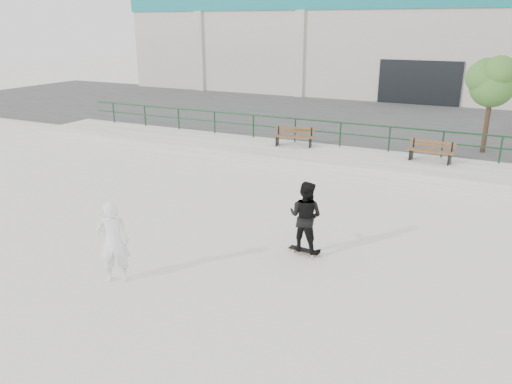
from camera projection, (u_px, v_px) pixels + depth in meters
The scene contains 11 objects.
ground at pixel (239, 273), 11.24m from camera, with size 120.00×120.00×0.00m, color silver.
ledge at pixel (354, 162), 19.24m from camera, with size 30.00×3.00×0.50m, color #B0A9A0.
parking_strip at pixel (398, 125), 26.47m from camera, with size 60.00×14.00×0.50m, color #3B3B3B.
railing at pixel (365, 131), 20.03m from camera, with size 28.00×0.06×1.03m.
commercial_building at pixel (440, 34), 36.98m from camera, with size 44.20×16.33×8.00m.
bench_left at pixel (294, 137), 20.69m from camera, with size 1.73×0.82×0.77m.
bench_right at pixel (431, 151), 18.34m from camera, with size 1.69×0.62×0.76m.
tree at pixel (494, 80), 18.85m from camera, with size 2.11×1.88×3.75m.
skateboard at pixel (304, 250), 12.19m from camera, with size 0.80×0.27×0.09m.
standing_skater at pixel (305, 216), 11.90m from camera, with size 0.85×0.66×1.75m, color black.
seated_skater at pixel (113, 242), 10.63m from camera, with size 0.67×0.44×1.84m, color white.
Camera 1 is at (4.78, -8.86, 5.34)m, focal length 35.00 mm.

